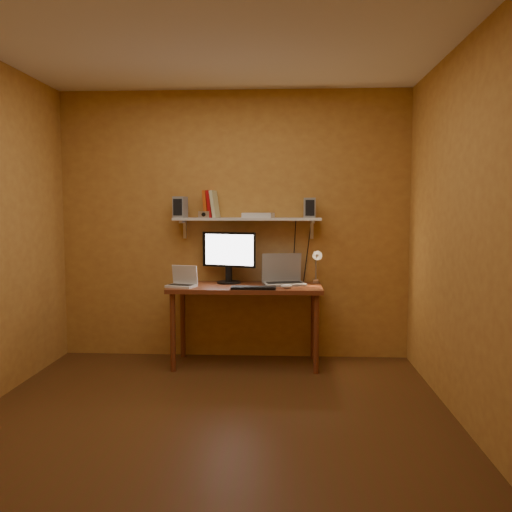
# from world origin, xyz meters

# --- Properties ---
(room) EXTENTS (3.44, 3.24, 2.64)m
(room) POSITION_xyz_m (0.00, 0.00, 1.30)
(room) COLOR #512B14
(room) RESTS_ON ground
(desk) EXTENTS (1.40, 0.60, 0.75)m
(desk) POSITION_xyz_m (0.14, 1.28, 0.66)
(desk) COLOR maroon
(desk) RESTS_ON ground
(wall_shelf) EXTENTS (1.40, 0.25, 0.21)m
(wall_shelf) POSITION_xyz_m (0.14, 1.47, 1.36)
(wall_shelf) COLOR silver
(wall_shelf) RESTS_ON room
(monitor) EXTENTS (0.52, 0.29, 0.49)m
(monitor) POSITION_xyz_m (-0.03, 1.43, 1.02)
(monitor) COLOR black
(monitor) RESTS_ON desk
(laptop) EXTENTS (0.43, 0.35, 0.29)m
(laptop) POSITION_xyz_m (0.48, 1.40, 0.83)
(laptop) COLOR gray
(laptop) RESTS_ON desk
(netbook) EXTENTS (0.29, 0.25, 0.19)m
(netbook) POSITION_xyz_m (-0.43, 1.18, 0.80)
(netbook) COLOR silver
(netbook) RESTS_ON desk
(keyboard) EXTENTS (0.40, 0.14, 0.02)m
(keyboard) POSITION_xyz_m (0.22, 1.07, 0.76)
(keyboard) COLOR black
(keyboard) RESTS_ON desk
(mouse) EXTENTS (0.12, 0.09, 0.04)m
(mouse) POSITION_xyz_m (0.52, 1.12, 0.77)
(mouse) COLOR silver
(mouse) RESTS_ON desk
(desk_lamp) EXTENTS (0.09, 0.23, 0.38)m
(desk_lamp) POSITION_xyz_m (0.80, 1.41, 0.96)
(desk_lamp) COLOR silver
(desk_lamp) RESTS_ON desk
(speaker_left) EXTENTS (0.14, 0.14, 0.20)m
(speaker_left) POSITION_xyz_m (-0.50, 1.46, 1.48)
(speaker_left) COLOR gray
(speaker_left) RESTS_ON wall_shelf
(speaker_right) EXTENTS (0.11, 0.11, 0.19)m
(speaker_right) POSITION_xyz_m (0.73, 1.46, 1.47)
(speaker_right) COLOR gray
(speaker_right) RESTS_ON wall_shelf
(books) EXTENTS (0.16, 0.18, 0.26)m
(books) POSITION_xyz_m (-0.21, 1.50, 1.50)
(books) COLOR #C14711
(books) RESTS_ON wall_shelf
(shelf_camera) EXTENTS (0.10, 0.05, 0.06)m
(shelf_camera) POSITION_xyz_m (-0.27, 1.42, 1.41)
(shelf_camera) COLOR silver
(shelf_camera) RESTS_ON wall_shelf
(router) EXTENTS (0.31, 0.23, 0.05)m
(router) POSITION_xyz_m (0.25, 1.48, 1.40)
(router) COLOR silver
(router) RESTS_ON wall_shelf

